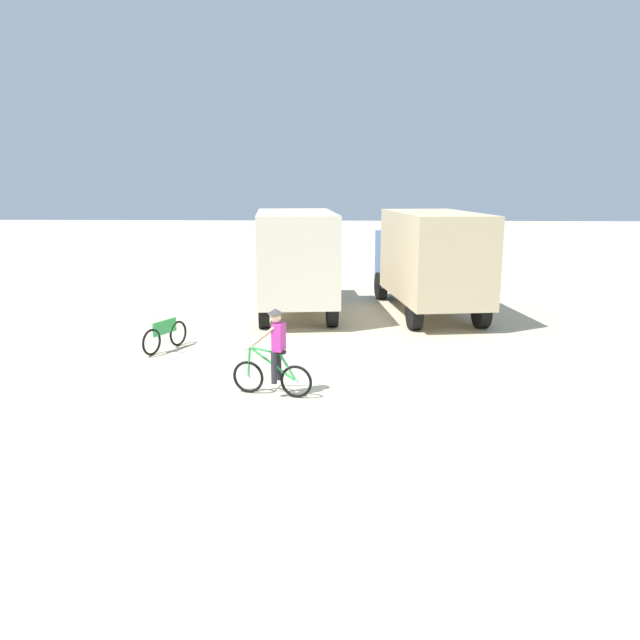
# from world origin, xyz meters

# --- Properties ---
(ground_plane) EXTENTS (120.00, 120.00, 0.00)m
(ground_plane) POSITION_xyz_m (0.00, 0.00, 0.00)
(ground_plane) COLOR beige
(box_truck_cream_rv) EXTENTS (3.08, 6.96, 3.35)m
(box_truck_cream_rv) POSITION_xyz_m (-1.35, 9.38, 1.87)
(box_truck_cream_rv) COLOR beige
(box_truck_cream_rv) RESTS_ON ground
(box_truck_tan_camper) EXTENTS (3.28, 7.01, 3.35)m
(box_truck_tan_camper) POSITION_xyz_m (3.04, 9.35, 1.87)
(box_truck_tan_camper) COLOR #CCB78E
(box_truck_tan_camper) RESTS_ON ground
(cyclist_orange_shirt) EXTENTS (1.69, 0.63, 1.82)m
(cyclist_orange_shirt) POSITION_xyz_m (-1.12, 0.92, 0.85)
(cyclist_orange_shirt) COLOR black
(cyclist_orange_shirt) RESTS_ON ground
(bicycle_spare) EXTENTS (0.81, 1.61, 0.97)m
(bicycle_spare) POSITION_xyz_m (-4.34, 4.32, 0.40)
(bicycle_spare) COLOR black
(bicycle_spare) RESTS_ON ground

